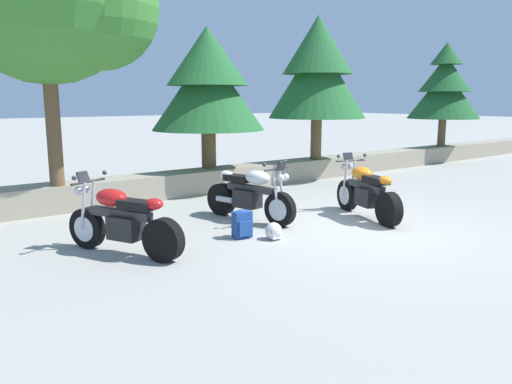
# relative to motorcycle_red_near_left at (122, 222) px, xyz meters

# --- Properties ---
(ground_plane) EXTENTS (120.00, 120.00, 0.00)m
(ground_plane) POSITION_rel_motorcycle_red_near_left_xyz_m (3.89, -1.22, -0.49)
(ground_plane) COLOR #A3A099
(stone_wall) EXTENTS (36.00, 0.80, 0.55)m
(stone_wall) POSITION_rel_motorcycle_red_near_left_xyz_m (3.89, 3.58, -0.21)
(stone_wall) COLOR gray
(stone_wall) RESTS_ON ground
(motorcycle_red_near_left) EXTENTS (1.09, 1.94, 1.18)m
(motorcycle_red_near_left) POSITION_rel_motorcycle_red_near_left_xyz_m (0.00, 0.00, 0.00)
(motorcycle_red_near_left) COLOR black
(motorcycle_red_near_left) RESTS_ON ground
(motorcycle_white_centre) EXTENTS (0.81, 2.05, 1.18)m
(motorcycle_white_centre) POSITION_rel_motorcycle_red_near_left_xyz_m (2.74, 0.52, 0.00)
(motorcycle_white_centre) COLOR black
(motorcycle_white_centre) RESTS_ON ground
(motorcycle_orange_far_right) EXTENTS (0.92, 2.01, 1.18)m
(motorcycle_orange_far_right) POSITION_rel_motorcycle_red_near_left_xyz_m (4.64, -0.64, 0.00)
(motorcycle_orange_far_right) COLOR black
(motorcycle_orange_far_right) RESTS_ON ground
(rider_backpack) EXTENTS (0.32, 0.28, 0.47)m
(rider_backpack) POSITION_rel_motorcycle_red_near_left_xyz_m (1.90, -0.36, -0.24)
(rider_backpack) COLOR navy
(rider_backpack) RESTS_ON ground
(rider_helmet) EXTENTS (0.28, 0.28, 0.28)m
(rider_helmet) POSITION_rel_motorcycle_red_near_left_xyz_m (2.25, -0.75, -0.35)
(rider_helmet) COLOR silver
(rider_helmet) RESTS_ON ground
(pine_tree_mid_left) EXTENTS (2.75, 2.75, 3.41)m
(pine_tree_mid_left) POSITION_rel_motorcycle_red_near_left_xyz_m (3.88, 3.73, 2.18)
(pine_tree_mid_left) COLOR brown
(pine_tree_mid_left) RESTS_ON stone_wall
(pine_tree_mid_right) EXTENTS (2.71, 2.71, 3.95)m
(pine_tree_mid_right) POSITION_rel_motorcycle_red_near_left_xyz_m (7.30, 3.44, 2.56)
(pine_tree_mid_right) COLOR brown
(pine_tree_mid_right) RESTS_ON stone_wall
(pine_tree_far_right) EXTENTS (2.53, 2.53, 3.67)m
(pine_tree_far_right) POSITION_rel_motorcycle_red_near_left_xyz_m (13.82, 3.57, 2.19)
(pine_tree_far_right) COLOR brown
(pine_tree_far_right) RESTS_ON stone_wall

